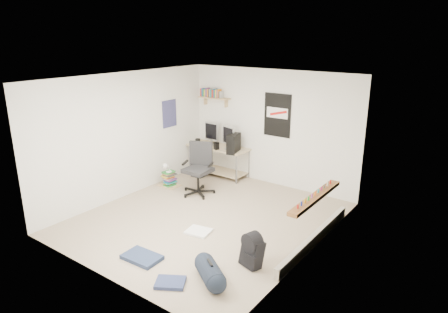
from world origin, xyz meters
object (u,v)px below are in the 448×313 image
Objects in this scene: office_chair at (198,171)px; duffel_bag at (210,272)px; backpack at (252,253)px; book_stack at (169,179)px; desk at (219,160)px.

office_chair reaches higher than duffel_bag.
book_stack is (-3.15, 1.59, -0.05)m from backpack.
backpack is at bearing 102.80° from duffel_bag.
backpack reaches higher than book_stack.
office_chair is 1.99× the size of duffel_bag.
desk is 4.26m from duffel_bag.
desk is 3.91m from backpack.
desk reaches higher than duffel_bag.
duffel_bag is at bearing -69.50° from office_chair.
office_chair is 2.86m from backpack.
backpack is at bearing -56.71° from office_chair.
desk is 2.73× the size of duffel_bag.
desk is at bearing 84.65° from office_chair.
office_chair reaches higher than backpack.
book_stack is (-2.90, 2.25, 0.01)m from duffel_bag.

